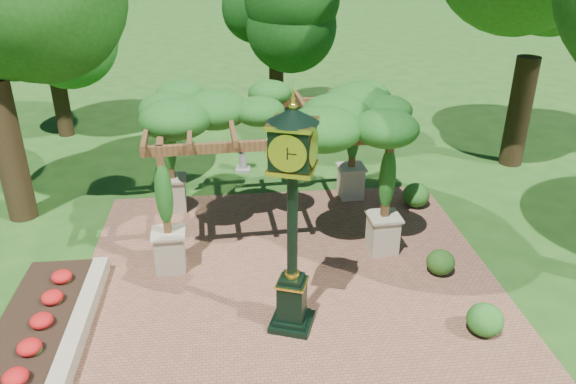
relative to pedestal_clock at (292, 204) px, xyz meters
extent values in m
plane|color=#1E4714|center=(0.13, -0.40, -2.95)|extent=(120.00, 120.00, 0.00)
cube|color=brown|center=(0.13, 0.60, -2.93)|extent=(10.00, 12.00, 0.04)
cube|color=#C6B793|center=(-4.47, 0.10, -2.75)|extent=(0.35, 5.00, 0.40)
cube|color=red|center=(-5.37, 0.10, -2.77)|extent=(1.50, 5.00, 0.36)
cube|color=black|center=(0.00, 0.00, -2.85)|extent=(1.11, 1.11, 0.13)
cube|color=black|center=(0.00, 0.00, -2.26)|extent=(0.69, 0.69, 0.97)
cube|color=yellow|center=(0.00, 0.00, -1.83)|extent=(0.78, 0.78, 0.04)
cylinder|color=black|center=(0.00, 0.00, -0.43)|extent=(0.28, 0.28, 2.49)
cube|color=black|center=(0.00, 0.00, 1.19)|extent=(0.97, 0.97, 0.76)
cylinder|color=beige|center=(-0.13, -0.36, 1.19)|extent=(0.62, 0.25, 0.65)
cone|color=black|center=(0.00, 0.00, 1.79)|extent=(1.25, 1.25, 0.27)
sphere|color=yellow|center=(0.00, 0.00, 1.95)|extent=(0.15, 0.15, 0.15)
cube|color=#C0B48F|center=(-2.76, 2.50, -2.42)|extent=(0.75, 0.75, 0.98)
cube|color=brown|center=(-2.76, 2.50, -0.87)|extent=(0.18, 0.18, 2.02)
cube|color=#C0B48F|center=(2.69, 2.79, -2.42)|extent=(0.75, 0.75, 0.98)
cube|color=brown|center=(2.69, 2.79, -0.87)|extent=(0.18, 0.18, 2.02)
cube|color=#C0B48F|center=(-2.94, 5.77, -2.42)|extent=(0.75, 0.75, 0.98)
cube|color=brown|center=(-2.94, 5.77, -0.87)|extent=(0.18, 0.18, 2.02)
cube|color=#C0B48F|center=(2.51, 6.06, -2.42)|extent=(0.75, 0.75, 0.98)
cube|color=brown|center=(2.51, 6.06, -0.87)|extent=(0.18, 0.18, 2.02)
cube|color=brown|center=(-0.04, 2.65, 0.23)|extent=(6.33, 0.49, 0.24)
cube|color=brown|center=(-0.21, 5.92, 0.23)|extent=(6.33, 0.49, 0.24)
ellipsoid|color=#194F16|center=(-0.13, 4.28, 0.53)|extent=(6.54, 4.27, 1.09)
cube|color=gray|center=(-0.80, 8.59, -2.91)|extent=(0.54, 0.54, 0.09)
cylinder|color=gray|center=(-0.80, 8.59, -2.51)|extent=(0.28, 0.28, 0.80)
cylinder|color=gray|center=(-0.80, 8.59, -2.09)|extent=(0.51, 0.51, 0.04)
ellipsoid|color=#22621C|center=(3.98, -0.68, -2.57)|extent=(0.86, 0.86, 0.68)
ellipsoid|color=#214B15|center=(3.84, 1.59, -2.60)|extent=(0.85, 0.85, 0.62)
ellipsoid|color=#29651D|center=(4.35, 5.21, -2.55)|extent=(1.00, 1.00, 0.73)
cylinder|color=#362715|center=(-7.36, 5.80, -0.90)|extent=(0.80, 0.80, 4.12)
cylinder|color=#2F2212|center=(-7.89, 13.03, -1.64)|extent=(0.62, 0.62, 2.63)
ellipsoid|color=#1F5F1B|center=(-7.89, 13.03, 1.75)|extent=(3.63, 3.63, 4.15)
cylinder|color=black|center=(0.89, 14.51, -1.51)|extent=(0.63, 0.63, 2.89)
cylinder|color=black|center=(8.85, 8.26, -1.03)|extent=(0.79, 0.79, 3.84)
camera|label=1|loc=(-1.07, -9.61, 4.89)|focal=35.00mm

